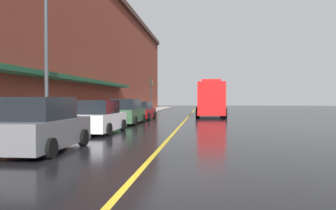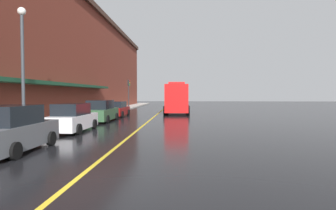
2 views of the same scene
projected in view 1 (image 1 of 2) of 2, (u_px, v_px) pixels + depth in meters
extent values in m
plane|color=black|center=(188.00, 117.00, 31.97)|extent=(112.00, 112.00, 0.00)
cube|color=#ADA8A0|center=(125.00, 116.00, 32.65)|extent=(2.40, 70.00, 0.15)
cube|color=gold|center=(188.00, 117.00, 31.97)|extent=(0.16, 70.00, 0.01)
cube|color=maroon|center=(67.00, 52.00, 32.14)|extent=(8.67, 64.00, 12.76)
cube|color=#19472D|center=(87.00, 81.00, 23.72)|extent=(1.20, 22.40, 0.24)
cube|color=#595B60|center=(43.00, 133.00, 11.43)|extent=(1.89, 4.48, 0.94)
cube|color=black|center=(39.00, 108.00, 11.19)|extent=(1.69, 2.47, 0.77)
cylinder|color=black|center=(37.00, 137.00, 12.91)|extent=(0.22, 0.64, 0.64)
cylinder|color=black|center=(83.00, 138.00, 12.72)|extent=(0.22, 0.64, 0.64)
cylinder|color=black|center=(50.00, 148.00, 9.96)|extent=(0.22, 0.64, 0.64)
cube|color=silver|center=(100.00, 122.00, 17.49)|extent=(1.79, 4.44, 0.86)
cube|color=black|center=(99.00, 107.00, 17.25)|extent=(1.59, 2.45, 0.71)
cylinder|color=black|center=(93.00, 125.00, 18.96)|extent=(0.23, 0.64, 0.64)
cylinder|color=black|center=(123.00, 125.00, 18.74)|extent=(0.23, 0.64, 0.64)
cylinder|color=black|center=(74.00, 129.00, 16.24)|extent=(0.23, 0.64, 0.64)
cylinder|color=black|center=(108.00, 130.00, 16.02)|extent=(0.23, 0.64, 0.64)
cube|color=#2D5133|center=(127.00, 115.00, 23.72)|extent=(1.89, 4.59, 0.90)
cube|color=black|center=(126.00, 104.00, 23.48)|extent=(1.68, 2.53, 0.73)
cylinder|color=black|center=(120.00, 118.00, 25.25)|extent=(0.23, 0.64, 0.64)
cylinder|color=black|center=(143.00, 118.00, 25.01)|extent=(0.23, 0.64, 0.64)
cylinder|color=black|center=(109.00, 121.00, 22.44)|extent=(0.23, 0.64, 0.64)
cylinder|color=black|center=(135.00, 121.00, 22.21)|extent=(0.23, 0.64, 0.64)
cube|color=maroon|center=(141.00, 113.00, 29.04)|extent=(1.95, 4.61, 0.76)
cube|color=black|center=(141.00, 105.00, 28.80)|extent=(1.72, 2.55, 0.62)
cylinder|color=black|center=(135.00, 115.00, 30.57)|extent=(0.23, 0.64, 0.64)
cylinder|color=black|center=(154.00, 115.00, 30.33)|extent=(0.23, 0.64, 0.64)
cylinder|color=black|center=(127.00, 116.00, 27.77)|extent=(0.23, 0.64, 0.64)
cylinder|color=black|center=(149.00, 117.00, 27.52)|extent=(0.23, 0.64, 0.64)
cube|color=red|center=(211.00, 99.00, 30.18)|extent=(2.53, 2.22, 3.07)
cube|color=red|center=(210.00, 100.00, 34.25)|extent=(2.55, 5.37, 2.83)
cube|color=red|center=(211.00, 80.00, 30.15)|extent=(1.77, 0.61, 0.24)
cylinder|color=black|center=(225.00, 113.00, 30.15)|extent=(0.30, 1.00, 1.00)
cylinder|color=black|center=(197.00, 113.00, 30.42)|extent=(0.30, 1.00, 1.00)
cylinder|color=black|center=(223.00, 112.00, 33.47)|extent=(0.30, 1.00, 1.00)
cylinder|color=black|center=(198.00, 112.00, 33.74)|extent=(0.30, 1.00, 1.00)
cylinder|color=black|center=(222.00, 111.00, 35.63)|extent=(0.30, 1.00, 1.00)
cylinder|color=black|center=(198.00, 111.00, 35.90)|extent=(0.30, 1.00, 1.00)
cylinder|color=#4C4C51|center=(5.00, 131.00, 11.56)|extent=(0.07, 0.07, 1.05)
cube|color=black|center=(5.00, 112.00, 11.54)|extent=(0.14, 0.18, 0.28)
cylinder|color=#4C4C51|center=(126.00, 112.00, 29.20)|extent=(0.07, 0.07, 1.05)
cube|color=black|center=(126.00, 104.00, 29.18)|extent=(0.14, 0.18, 0.28)
cylinder|color=#4C4C51|center=(108.00, 114.00, 23.88)|extent=(0.07, 0.07, 1.05)
cube|color=black|center=(108.00, 105.00, 23.87)|extent=(0.14, 0.18, 0.28)
cylinder|color=#33383D|center=(46.00, 66.00, 15.81)|extent=(0.18, 0.18, 6.50)
cylinder|color=#232326|center=(151.00, 98.00, 42.73)|extent=(0.14, 0.14, 3.40)
cube|color=black|center=(151.00, 82.00, 42.69)|extent=(0.28, 0.36, 0.90)
sphere|color=red|center=(152.00, 80.00, 42.66)|extent=(0.16, 0.16, 0.16)
sphere|color=gold|center=(152.00, 82.00, 42.67)|extent=(0.16, 0.16, 0.16)
sphere|color=green|center=(152.00, 84.00, 42.67)|extent=(0.16, 0.16, 0.16)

